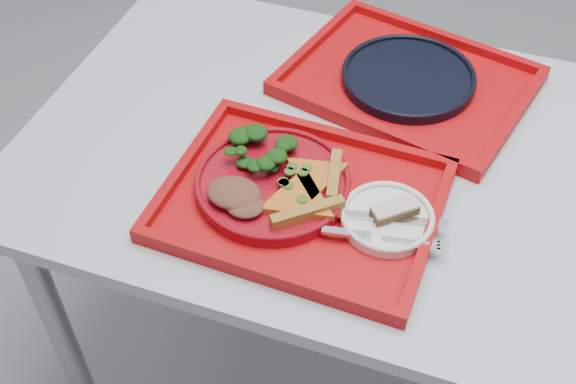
% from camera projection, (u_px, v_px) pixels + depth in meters
% --- Properties ---
extents(table, '(1.60, 0.80, 0.75)m').
position_uv_depth(table, '(458.00, 205.00, 1.31)').
color(table, silver).
rests_on(table, ground).
extents(tray_main, '(0.46, 0.37, 0.01)m').
position_uv_depth(tray_main, '(302.00, 203.00, 1.20)').
color(tray_main, '#AD090C').
rests_on(tray_main, table).
extents(tray_far, '(0.52, 0.45, 0.01)m').
position_uv_depth(tray_far, '(407.00, 84.00, 1.42)').
color(tray_far, '#AD090C').
rests_on(tray_far, table).
extents(dinner_plate, '(0.26, 0.26, 0.02)m').
position_uv_depth(dinner_plate, '(273.00, 185.00, 1.21)').
color(dinner_plate, maroon).
rests_on(dinner_plate, tray_main).
extents(side_plate, '(0.15, 0.15, 0.01)m').
position_uv_depth(side_plate, '(387.00, 220.00, 1.16)').
color(side_plate, white).
rests_on(side_plate, tray_main).
extents(navy_plate, '(0.26, 0.26, 0.02)m').
position_uv_depth(navy_plate, '(408.00, 78.00, 1.41)').
color(navy_plate, black).
rests_on(navy_plate, tray_far).
extents(pizza_slice_a, '(0.18, 0.19, 0.02)m').
position_uv_depth(pizza_slice_a, '(299.00, 197.00, 1.17)').
color(pizza_slice_a, gold).
rests_on(pizza_slice_a, dinner_plate).
extents(pizza_slice_b, '(0.14, 0.13, 0.02)m').
position_uv_depth(pizza_slice_b, '(316.00, 174.00, 1.20)').
color(pizza_slice_b, gold).
rests_on(pizza_slice_b, dinner_plate).
extents(salad_heap, '(0.10, 0.09, 0.05)m').
position_uv_depth(salad_heap, '(259.00, 148.00, 1.23)').
color(salad_heap, black).
rests_on(salad_heap, dinner_plate).
extents(meat_portion, '(0.09, 0.07, 0.03)m').
position_uv_depth(meat_portion, '(234.00, 193.00, 1.17)').
color(meat_portion, brown).
rests_on(meat_portion, dinner_plate).
extents(dessert_bar, '(0.08, 0.07, 0.02)m').
position_uv_depth(dessert_bar, '(395.00, 210.00, 1.15)').
color(dessert_bar, '#472517').
rests_on(dessert_bar, side_plate).
extents(knife, '(0.18, 0.05, 0.01)m').
position_uv_depth(knife, '(390.00, 218.00, 1.15)').
color(knife, silver).
rests_on(knife, side_plate).
extents(fork, '(0.19, 0.05, 0.01)m').
position_uv_depth(fork, '(380.00, 237.00, 1.12)').
color(fork, silver).
rests_on(fork, side_plate).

